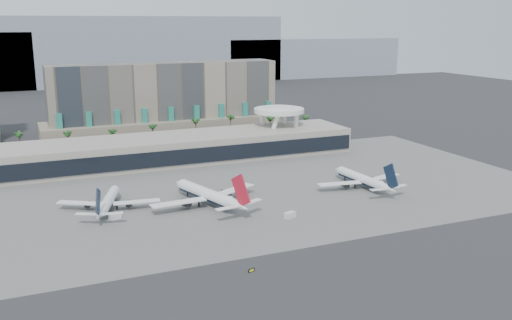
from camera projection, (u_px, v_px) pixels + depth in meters
name	position (u px, v px, depth m)	size (l,w,h in m)	color
ground	(278.00, 239.00, 174.72)	(900.00, 900.00, 0.00)	#232326
apron_pad	(218.00, 191.00, 223.89)	(260.00, 130.00, 0.06)	#5B5B59
mountain_ridge	(112.00, 55.00, 598.46)	(680.00, 60.00, 70.00)	gray
hotel	(166.00, 106.00, 330.48)	(140.00, 30.00, 42.00)	gray
terminal	(180.00, 147.00, 271.39)	(170.00, 32.50, 14.50)	#B5AB9F
saucer_structure	(279.00, 113.00, 294.97)	(26.00, 26.00, 21.89)	white
palm_row	(175.00, 126.00, 304.54)	(157.80, 2.80, 13.10)	brown
airliner_left	(108.00, 201.00, 200.20)	(34.83, 36.01, 12.93)	white
airliner_centre	(208.00, 195.00, 205.57)	(42.92, 44.46, 15.79)	white
airliner_right	(363.00, 179.00, 227.43)	(38.95, 40.17, 13.86)	white
service_vehicle_a	(115.00, 216.00, 191.84)	(3.85, 1.88, 1.88)	silver
service_vehicle_b	(290.00, 215.00, 192.96)	(3.88, 2.22, 1.99)	silver
taxiway_sign	(251.00, 270.00, 151.47)	(2.01, 0.89, 0.92)	black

